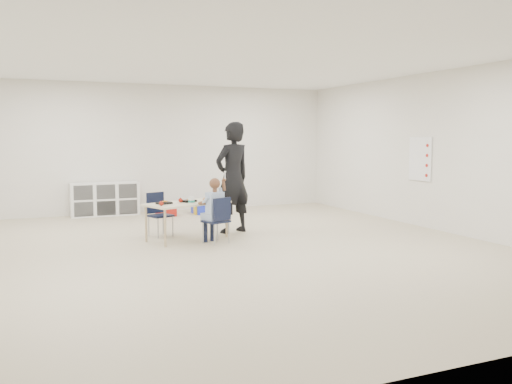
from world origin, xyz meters
name	(u,v)px	position (x,y,z in m)	size (l,w,h in m)	color
room	(228,155)	(0.00, 0.00, 1.40)	(9.00, 9.02, 2.80)	beige
table	(187,221)	(-0.34, 1.00, 0.31)	(1.47, 1.07, 0.61)	#F0E1C0
chair_near	(216,220)	(-0.01, 0.53, 0.36)	(0.35, 0.33, 0.73)	black
chair_far	(160,215)	(-0.67, 1.47, 0.36)	(0.35, 0.33, 0.73)	black
child	(216,207)	(-0.01, 0.53, 0.57)	(0.48, 0.48, 1.15)	#AAC3E6
lunch_tray_near	(189,201)	(-0.29, 1.06, 0.62)	(0.22, 0.16, 0.03)	black
lunch_tray_far	(164,203)	(-0.73, 0.94, 0.62)	(0.22, 0.16, 0.03)	black
milk_carton	(191,200)	(-0.30, 0.90, 0.66)	(0.07, 0.07, 0.10)	white
bread_roll	(205,200)	(-0.04, 0.99, 0.64)	(0.09, 0.09, 0.07)	tan
apple_near	(180,200)	(-0.44, 1.03, 0.64)	(0.07, 0.07, 0.07)	maroon
apple_far	(161,203)	(-0.82, 0.74, 0.64)	(0.07, 0.07, 0.07)	maroon
cubby_shelf	(105,199)	(-1.20, 4.28, 0.35)	(1.40, 0.40, 0.70)	white
rules_poster	(420,159)	(3.98, 0.60, 1.25)	(0.02, 0.60, 0.80)	white
adult	(233,178)	(0.57, 1.34, 0.95)	(0.70, 0.46, 1.91)	black
bin_red	(166,211)	(-0.03, 3.73, 0.10)	(0.32, 0.41, 0.20)	#AF1911
bin_yellow	(201,209)	(0.75, 3.78, 0.10)	(0.31, 0.40, 0.20)	yellow
bin_blue	(202,208)	(0.78, 3.77, 0.12)	(0.37, 0.48, 0.23)	#1B2DCA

